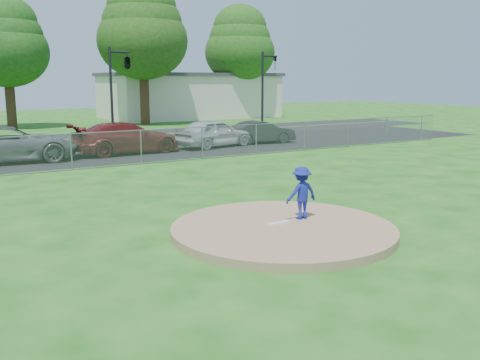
# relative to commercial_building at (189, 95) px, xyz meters

# --- Properties ---
(ground) EXTENTS (120.00, 120.00, 0.00)m
(ground) POSITION_rel_commercial_building_xyz_m (-16.00, -28.00, -2.16)
(ground) COLOR #185412
(ground) RESTS_ON ground
(pitchers_mound) EXTENTS (5.40, 5.40, 0.20)m
(pitchers_mound) POSITION_rel_commercial_building_xyz_m (-16.00, -38.00, -2.06)
(pitchers_mound) COLOR #977352
(pitchers_mound) RESTS_ON ground
(pitching_rubber) EXTENTS (0.60, 0.15, 0.04)m
(pitching_rubber) POSITION_rel_commercial_building_xyz_m (-16.00, -37.80, -1.94)
(pitching_rubber) COLOR white
(pitching_rubber) RESTS_ON pitchers_mound
(chain_link_fence) EXTENTS (40.00, 0.06, 1.50)m
(chain_link_fence) POSITION_rel_commercial_building_xyz_m (-16.00, -26.00, -1.41)
(chain_link_fence) COLOR gray
(chain_link_fence) RESTS_ON ground
(parking_lot) EXTENTS (50.00, 8.00, 0.01)m
(parking_lot) POSITION_rel_commercial_building_xyz_m (-16.00, -21.50, -2.15)
(parking_lot) COLOR black
(parking_lot) RESTS_ON ground
(street) EXTENTS (60.00, 7.00, 0.01)m
(street) POSITION_rel_commercial_building_xyz_m (-16.00, -14.00, -2.16)
(street) COLOR black
(street) RESTS_ON ground
(commercial_building) EXTENTS (16.40, 9.40, 4.30)m
(commercial_building) POSITION_rel_commercial_building_xyz_m (0.00, 0.00, 0.00)
(commercial_building) COLOR beige
(commercial_building) RESTS_ON ground
(tree_center) EXTENTS (6.16, 6.16, 9.84)m
(tree_center) POSITION_rel_commercial_building_xyz_m (-17.00, -4.00, 4.31)
(tree_center) COLOR #3B2415
(tree_center) RESTS_ON ground
(tree_right) EXTENTS (7.28, 7.28, 11.63)m
(tree_right) POSITION_rel_commercial_building_xyz_m (-7.00, -6.00, 5.49)
(tree_right) COLOR #3C2315
(tree_right) RESTS_ON ground
(tree_far_right) EXTENTS (6.72, 6.72, 10.74)m
(tree_far_right) POSITION_rel_commercial_building_xyz_m (4.00, -3.00, 4.90)
(tree_far_right) COLOR #3A2615
(tree_far_right) RESTS_ON ground
(traffic_signal_center) EXTENTS (1.42, 2.48, 5.60)m
(traffic_signal_center) POSITION_rel_commercial_building_xyz_m (-12.03, -16.00, 2.45)
(traffic_signal_center) COLOR black
(traffic_signal_center) RESTS_ON ground
(traffic_signal_right) EXTENTS (1.28, 0.20, 5.60)m
(traffic_signal_right) POSITION_rel_commercial_building_xyz_m (-1.76, -16.00, 1.20)
(traffic_signal_right) COLOR black
(traffic_signal_right) RESTS_ON ground
(pitcher) EXTENTS (0.87, 0.52, 1.33)m
(pitcher) POSITION_rel_commercial_building_xyz_m (-15.21, -37.68, -1.30)
(pitcher) COLOR navy
(pitcher) RESTS_ON pitchers_mound
(parked_car_gray) EXTENTS (5.95, 2.97, 1.62)m
(parked_car_gray) POSITION_rel_commercial_building_xyz_m (-19.82, -22.40, -1.34)
(parked_car_gray) COLOR slate
(parked_car_gray) RESTS_ON parking_lot
(parked_car_darkred) EXTENTS (5.52, 2.50, 1.57)m
(parked_car_darkred) POSITION_rel_commercial_building_xyz_m (-14.37, -22.34, -1.37)
(parked_car_darkred) COLOR maroon
(parked_car_darkred) RESTS_ON parking_lot
(parked_car_pearl) EXTENTS (4.83, 2.77, 1.55)m
(parked_car_pearl) POSITION_rel_commercial_building_xyz_m (-9.34, -22.27, -1.38)
(parked_car_pearl) COLOR silver
(parked_car_pearl) RESTS_ON parking_lot
(parked_car_charcoal) EXTENTS (4.07, 1.84, 1.29)m
(parked_car_charcoal) POSITION_rel_commercial_building_xyz_m (-6.13, -22.13, -1.50)
(parked_car_charcoal) COLOR #27272A
(parked_car_charcoal) RESTS_ON parking_lot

